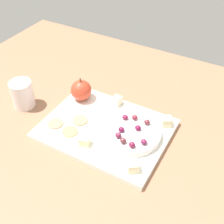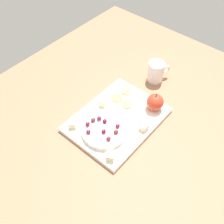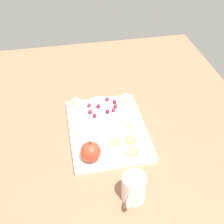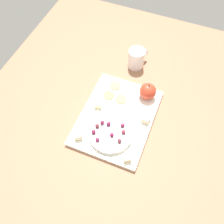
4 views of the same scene
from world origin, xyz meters
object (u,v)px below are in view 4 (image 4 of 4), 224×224
at_px(cheese_cube_1, 78,136).
at_px(grape_2, 123,125).
at_px(cracker_0, 115,86).
at_px(cup, 136,58).
at_px(cheese_cube_2, 146,119).
at_px(grape_7, 94,132).
at_px(cheese_cube_3, 98,104).
at_px(cracker_2, 109,95).
at_px(grape_4, 97,126).
at_px(grape_3, 109,124).
at_px(grape_5, 112,135).
at_px(apple_whole, 148,91).
at_px(platter, 117,118).
at_px(serving_dish, 111,133).
at_px(cracker_1, 121,99).
at_px(grape_0, 124,132).
at_px(grape_1, 119,141).
at_px(grape_6, 98,140).
at_px(grape_8, 102,122).
at_px(cheese_cube_0, 127,158).

height_order(cheese_cube_1, grape_2, grape_2).
bearing_deg(cracker_0, cup, 166.45).
relative_size(cheese_cube_2, grape_7, 1.56).
bearing_deg(cheese_cube_3, cracker_0, 168.14).
distance_m(cracker_2, grape_4, 0.16).
xyz_separation_m(grape_3, grape_5, (0.04, 0.03, 0.00)).
relative_size(cheese_cube_1, cracker_0, 0.59).
bearing_deg(apple_whole, cracker_2, -68.83).
bearing_deg(platter, cheese_cube_2, 101.17).
distance_m(cheese_cube_2, cracker_2, 0.18).
bearing_deg(serving_dish, cheese_cube_3, -136.67).
relative_size(grape_2, cup, 0.18).
relative_size(cracker_0, cracker_2, 1.00).
relative_size(cheese_cube_3, cracker_1, 0.59).
distance_m(grape_5, cup, 0.37).
relative_size(cracker_1, grape_7, 2.63).
distance_m(grape_0, grape_1, 0.04).
height_order(cracker_1, grape_4, grape_4).
bearing_deg(grape_4, grape_6, 25.99).
xyz_separation_m(grape_0, grape_6, (0.06, -0.07, 0.00)).
height_order(cracker_0, grape_6, grape_6).
height_order(platter, cracker_1, cracker_1).
distance_m(apple_whole, grape_8, 0.22).
relative_size(serving_dish, grape_3, 9.40).
bearing_deg(cracker_0, serving_dish, 17.21).
distance_m(platter, cheese_cube_3, 0.09).
distance_m(cheese_cube_1, grape_1, 0.15).
height_order(cheese_cube_0, grape_8, grape_8).
height_order(cheese_cube_0, cracker_1, cheese_cube_0).
distance_m(grape_1, grape_3, 0.08).
bearing_deg(cracker_2, grape_0, 38.70).
distance_m(platter, grape_4, 0.10).
xyz_separation_m(platter, grape_4, (0.08, -0.04, 0.04)).
distance_m(grape_2, grape_3, 0.05).
xyz_separation_m(serving_dish, grape_3, (-0.02, -0.02, 0.02)).
height_order(apple_whole, cup, cup).
distance_m(cracker_1, grape_3, 0.13).
height_order(cracker_2, grape_0, grape_0).
bearing_deg(grape_8, serving_dish, 63.37).
xyz_separation_m(cheese_cube_2, cup, (-0.26, -0.13, 0.01)).
xyz_separation_m(grape_5, cup, (-0.37, -0.04, -0.00)).
bearing_deg(cheese_cube_1, serving_dish, 117.31).
bearing_deg(grape_3, cheese_cube_0, 49.07).
distance_m(serving_dish, grape_2, 0.05).
bearing_deg(grape_5, grape_2, 156.91).
xyz_separation_m(serving_dish, cup, (-0.36, -0.03, 0.02)).
distance_m(cheese_cube_0, grape_5, 0.09).
xyz_separation_m(platter, cracker_2, (-0.08, -0.06, 0.01)).
relative_size(grape_3, grape_4, 1.00).
bearing_deg(serving_dish, cheese_cube_0, 52.49).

